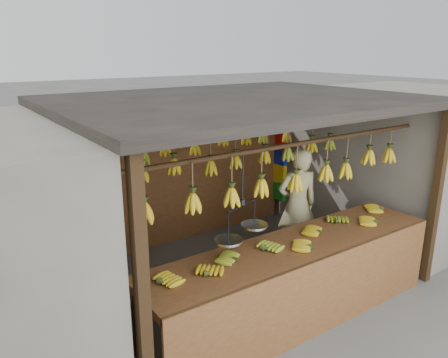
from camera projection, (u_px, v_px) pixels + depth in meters
ground at (237, 276)px, 5.91m from camera, size 80.00×80.00×0.00m
stall at (223, 128)px, 5.60m from camera, size 4.30×3.30×2.40m
neighbor_right at (405, 157)px, 7.54m from camera, size 3.00×3.00×2.30m
counter at (303, 264)px, 4.72m from camera, size 3.66×0.83×0.96m
hanging_bananas at (238, 160)px, 5.43m from camera, size 3.61×2.23×0.39m
balance_scale at (242, 229)px, 4.40m from camera, size 0.72×0.43×0.84m
vendor at (297, 205)px, 6.20m from camera, size 0.69×0.56×1.65m
bag_bundles at (280, 165)px, 7.75m from camera, size 0.08×0.26×1.27m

